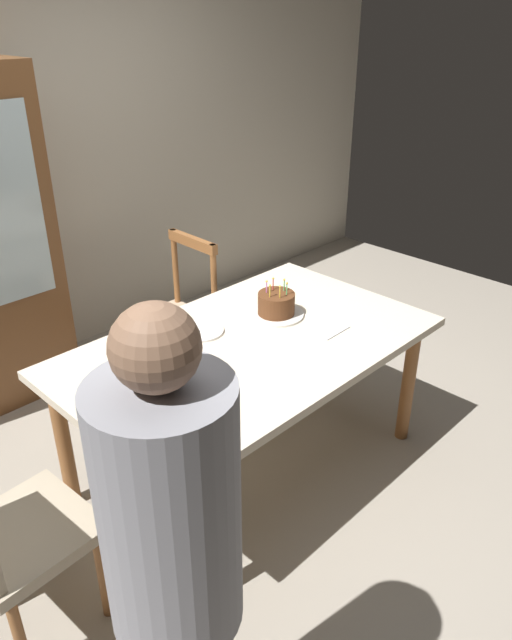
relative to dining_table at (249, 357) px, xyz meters
The scene contains 11 objects.
ground 0.66m from the dining_table, ahead, with size 6.40×6.40×0.00m, color #9E9384.
back_wall 1.96m from the dining_table, 90.00° to the left, with size 6.40×0.10×2.60m, color beige.
dining_table is the anchor object (origin of this frame).
birthday_cake 0.34m from the dining_table, 18.57° to the left, with size 0.28×0.28×0.19m.
plate_near_celebrant 0.54m from the dining_table, 153.69° to the right, with size 0.22×0.22×0.01m, color white.
plate_far_side 0.27m from the dining_table, 110.19° to the left, with size 0.22×0.22×0.01m, color white.
fork_near_celebrant 0.68m from the dining_table, 160.68° to the right, with size 0.18×0.02×0.01m, color silver.
fork_far_side 0.36m from the dining_table, 134.59° to the left, with size 0.18×0.02×0.01m, color silver.
fork_near_guest 0.44m from the dining_table, 33.58° to the right, with size 0.18×0.02×0.01m, color silver.
chair_spindle_back 0.90m from the dining_table, 75.96° to the left, with size 0.44×0.44×0.95m.
person_celebrant 1.46m from the dining_table, 141.65° to the right, with size 0.32×0.32×1.63m.
Camera 1 is at (-1.69, -1.72, 2.11)m, focal length 33.58 mm.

